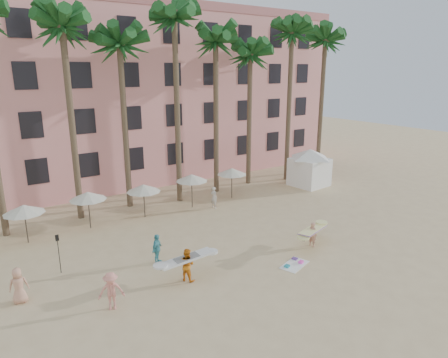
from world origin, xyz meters
name	(u,v)px	position (x,y,z in m)	size (l,w,h in m)	color
ground	(262,285)	(0.00, 0.00, 0.00)	(120.00, 120.00, 0.00)	#D1B789
pink_hotel	(160,95)	(7.00, 26.00, 8.00)	(35.00, 14.00, 16.00)	pink
palm_row	(141,36)	(0.51, 15.00, 12.97)	(44.40, 5.40, 16.30)	brown
umbrella_row	(117,192)	(-3.00, 12.50, 2.33)	(22.50, 2.70, 2.73)	#332B23
cabana	(310,164)	(15.27, 11.65, 2.07)	(4.92, 4.92, 3.50)	white
beach_towel	(294,264)	(2.98, 0.72, 0.03)	(2.02, 1.52, 0.14)	white
carrier_yellow	(313,232)	(5.59, 1.89, 0.91)	(2.97, 1.76, 1.57)	tan
carrier_white	(187,264)	(-2.89, 2.59, 0.95)	(2.95, 1.08, 1.77)	orange
beachgoers	(122,262)	(-5.58, 4.76, 0.89)	(15.53, 9.92, 1.83)	beige
paddle	(58,249)	(-8.19, 7.11, 1.41)	(0.18, 0.04, 2.23)	black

